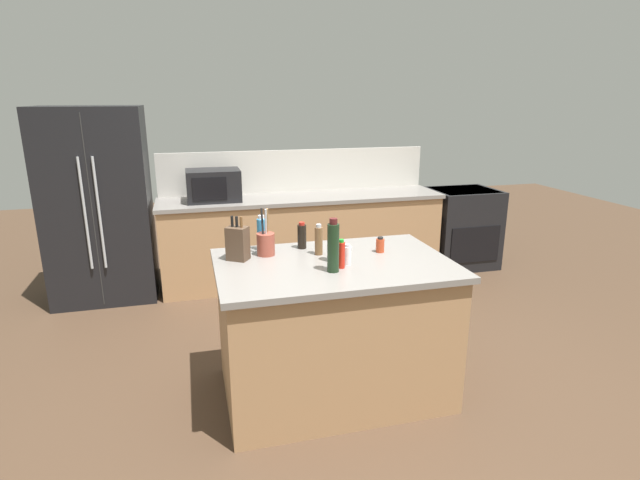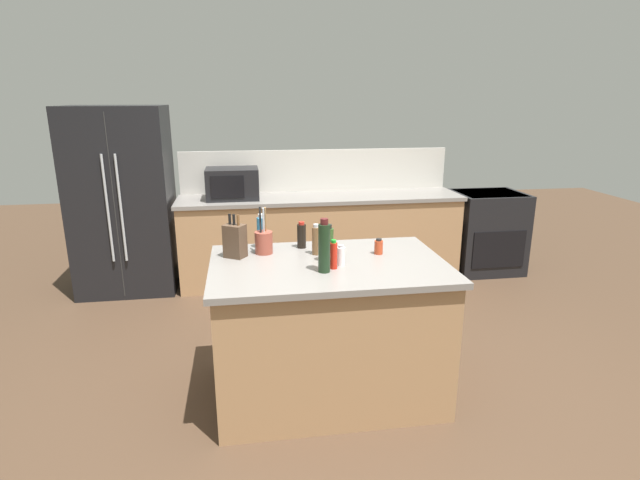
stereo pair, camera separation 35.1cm
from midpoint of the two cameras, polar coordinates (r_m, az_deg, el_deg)
ground_plane at (r=3.61m, az=3.81°, el=-16.88°), size 14.00×14.00×0.00m
back_counter_run at (r=5.46m, az=1.94°, el=0.20°), size 3.03×0.66×0.94m
wall_backsplash at (r=5.61m, az=1.40°, el=7.94°), size 2.99×0.03×0.46m
kitchen_island at (r=3.38m, az=3.96°, el=-10.15°), size 1.51×1.00×0.94m
refrigerator at (r=5.40m, az=-19.88°, el=4.20°), size 0.96×0.75×1.88m
range_oven at (r=6.11m, az=20.05°, el=0.91°), size 0.76×0.65×0.92m
microwave at (r=5.22m, az=-8.09°, el=6.39°), size 0.53×0.39×0.32m
knife_block at (r=3.29m, az=-6.71°, el=-0.11°), size 0.16×0.15×0.29m
utensil_crock at (r=3.36m, az=-3.49°, el=-0.22°), size 0.12×0.12×0.32m
hot_sauce_bottle at (r=3.07m, az=4.85°, el=-1.78°), size 0.05×0.05×0.18m
salt_shaker at (r=3.13m, az=5.60°, el=-1.87°), size 0.05×0.05×0.13m
spice_jar_paprika at (r=3.40m, az=9.67°, el=-0.82°), size 0.06×0.06×0.11m
olive_oil_bottle at (r=3.18m, az=4.13°, el=-0.55°), size 0.07×0.07×0.25m
soy_sauce_bottle at (r=3.48m, az=0.76°, el=0.47°), size 0.06×0.06×0.19m
pepper_grinder at (r=3.33m, az=2.56°, el=-0.07°), size 0.05×0.05×0.21m
wine_bottle at (r=2.99m, az=3.86°, el=-0.87°), size 0.07×0.07×0.33m
dish_soap_bottle at (r=3.47m, az=-3.83°, el=0.86°), size 0.06×0.06×0.25m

